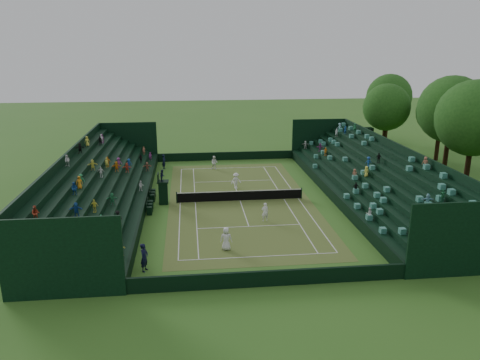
{
  "coord_description": "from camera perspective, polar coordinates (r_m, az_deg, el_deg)",
  "views": [
    {
      "loc": [
        -4.53,
        -40.63,
        13.95
      ],
      "look_at": [
        0.0,
        0.0,
        2.0
      ],
      "focal_mm": 35.0,
      "sensor_mm": 36.0,
      "label": 1
    }
  ],
  "objects": [
    {
      "name": "player_far_east",
      "position": [
        46.59,
        -0.49,
        -0.09
      ],
      "size": [
        1.17,
        0.86,
        1.62
      ],
      "primitive_type": "imported",
      "rotation": [
        0.0,
        0.0,
        0.28
      ],
      "color": "white",
      "rests_on": "ground"
    },
    {
      "name": "courtside_chairs",
      "position": [
        42.72,
        -10.77,
        -2.53
      ],
      "size": [
        0.46,
        5.44,
        1.0
      ],
      "color": "black",
      "rests_on": "ground"
    },
    {
      "name": "ground",
      "position": [
        43.2,
        0.0,
        -2.55
      ],
      "size": [
        160.0,
        160.0,
        0.0
      ],
      "primitive_type": "plane",
      "color": "#356A21",
      "rests_on": "ground"
    },
    {
      "name": "court_surface",
      "position": [
        43.2,
        0.0,
        -2.54
      ],
      "size": [
        12.97,
        26.77,
        0.01
      ],
      "primitive_type": "cube",
      "color": "#417326",
      "rests_on": "ground"
    },
    {
      "name": "player_near_east",
      "position": [
        38.14,
        3.06,
        -3.91
      ],
      "size": [
        0.62,
        0.45,
        1.58
      ],
      "primitive_type": "imported",
      "rotation": [
        0.0,
        0.0,
        3.27
      ],
      "color": "white",
      "rests_on": "ground"
    },
    {
      "name": "perimeter_wall_south",
      "position": [
        28.53,
        3.62,
        -11.88
      ],
      "size": [
        17.17,
        0.2,
        1.0
      ],
      "primitive_type": "cube",
      "color": "black",
      "rests_on": "ground"
    },
    {
      "name": "player_near_west",
      "position": [
        32.93,
        -1.7,
        -7.17
      ],
      "size": [
        0.9,
        0.66,
        1.68
      ],
      "primitive_type": "imported",
      "rotation": [
        0.0,
        0.0,
        2.98
      ],
      "color": "silver",
      "rests_on": "ground"
    },
    {
      "name": "north_grandstand",
      "position": [
        45.83,
        15.94,
        -0.05
      ],
      "size": [
        6.6,
        32.0,
        4.9
      ],
      "color": "black",
      "rests_on": "ground"
    },
    {
      "name": "perimeter_wall_west",
      "position": [
        42.98,
        -11.32,
        -2.27
      ],
      "size": [
        0.2,
        31.77,
        1.0
      ],
      "primitive_type": "cube",
      "color": "black",
      "rests_on": "ground"
    },
    {
      "name": "umpire_chair",
      "position": [
        42.57,
        -9.37,
        -1.13
      ],
      "size": [
        1.01,
        1.01,
        3.19
      ],
      "color": "black",
      "rests_on": "ground"
    },
    {
      "name": "line_judge_south",
      "position": [
        30.61,
        -11.59,
        -9.22
      ],
      "size": [
        0.66,
        0.8,
        1.88
      ],
      "primitive_type": "imported",
      "rotation": [
        0.0,
        0.0,
        1.2
      ],
      "color": "black",
      "rests_on": "ground"
    },
    {
      "name": "player_far_west",
      "position": [
        53.79,
        -3.14,
        2.12
      ],
      "size": [
        0.9,
        0.78,
        1.6
      ],
      "primitive_type": "imported",
      "rotation": [
        0.0,
        0.0,
        -0.25
      ],
      "color": "white",
      "rests_on": "ground"
    },
    {
      "name": "perimeter_wall_north",
      "position": [
        58.27,
        -1.73,
        2.94
      ],
      "size": [
        17.17,
        0.2,
        1.0
      ],
      "primitive_type": "cube",
      "color": "black",
      "rests_on": "ground"
    },
    {
      "name": "scoreboard_tower",
      "position": [
        61.81,
        14.95,
        5.67
      ],
      "size": [
        2.0,
        1.0,
        3.7
      ],
      "color": "black",
      "rests_on": "ground"
    },
    {
      "name": "south_grandstand",
      "position": [
        43.25,
        -16.92,
        -1.1
      ],
      "size": [
        6.6,
        32.0,
        4.9
      ],
      "color": "black",
      "rests_on": "ground"
    },
    {
      "name": "tree_row",
      "position": [
        56.62,
        23.32,
        7.64
      ],
      "size": [
        11.1,
        38.09,
        10.84
      ],
      "color": "black",
      "rests_on": "ground"
    },
    {
      "name": "line_judge_north",
      "position": [
        54.71,
        -9.25,
        2.22
      ],
      "size": [
        0.55,
        0.7,
        1.7
      ],
      "primitive_type": "imported",
      "rotation": [
        0.0,
        0.0,
        1.3
      ],
      "color": "black",
      "rests_on": "ground"
    },
    {
      "name": "perimeter_wall_east",
      "position": [
        44.73,
        10.87,
        -1.51
      ],
      "size": [
        0.2,
        31.77,
        1.0
      ],
      "primitive_type": "cube",
      "color": "black",
      "rests_on": "ground"
    },
    {
      "name": "tennis_net",
      "position": [
        43.03,
        0.0,
        -1.88
      ],
      "size": [
        11.67,
        0.1,
        1.06
      ],
      "color": "black",
      "rests_on": "ground"
    }
  ]
}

